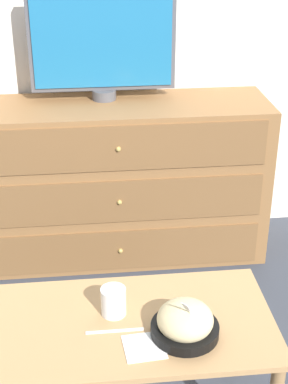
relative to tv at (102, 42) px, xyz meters
The scene contains 8 objects.
ground_plane 1.12m from the tv, 44.40° to the left, with size 12.00×12.00×0.00m, color #383D47.
dresser 0.70m from the tv, 63.26° to the right, with size 1.51×0.46×0.82m.
tv is the anchor object (origin of this frame).
coffee_table 1.45m from the tv, 89.56° to the right, with size 0.96×0.51×0.47m.
takeout_bowl 1.48m from the tv, 82.33° to the right, with size 0.22×0.22×0.16m.
drink_cup 1.35m from the tv, 91.73° to the right, with size 0.08×0.08×0.10m.
napkin 1.53m from the tv, 88.10° to the right, with size 0.14×0.14×0.00m.
knife 1.45m from the tv, 91.73° to the right, with size 0.19×0.01×0.01m.
Camera 1 is at (-0.27, -2.94, 1.73)m, focal length 55.00 mm.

